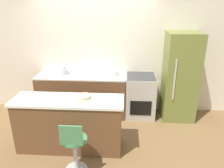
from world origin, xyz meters
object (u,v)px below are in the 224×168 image
(kettle, at_px, (64,70))
(mixing_bowl, at_px, (112,73))
(stool_chair, at_px, (74,148))
(refrigerator, at_px, (180,77))
(oven_range, at_px, (140,96))

(kettle, height_order, mixing_bowl, kettle)
(stool_chair, relative_size, kettle, 4.41)
(kettle, bearing_deg, refrigerator, -0.87)
(refrigerator, height_order, mixing_bowl, refrigerator)
(oven_range, distance_m, kettle, 1.72)
(refrigerator, bearing_deg, kettle, 179.13)
(stool_chair, xyz_separation_m, kettle, (-0.61, 1.83, 0.56))
(oven_range, xyz_separation_m, refrigerator, (0.79, -0.01, 0.45))
(kettle, distance_m, mixing_bowl, 1.03)
(mixing_bowl, bearing_deg, oven_range, -2.50)
(stool_chair, bearing_deg, refrigerator, 44.59)
(kettle, xyz_separation_m, mixing_bowl, (1.03, 0.00, -0.03))
(mixing_bowl, bearing_deg, kettle, 180.00)
(oven_range, relative_size, stool_chair, 1.05)
(refrigerator, relative_size, stool_chair, 2.11)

